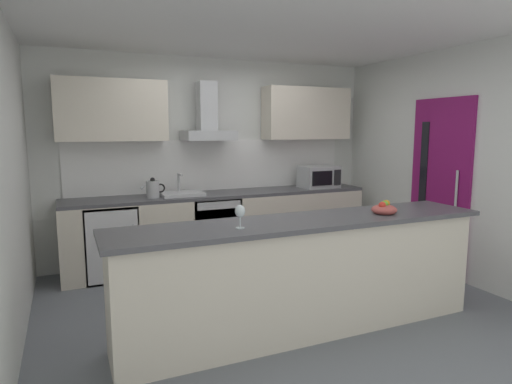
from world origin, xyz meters
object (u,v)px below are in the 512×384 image
Objects in this scene: sink at (181,193)px; fruit_bowl at (384,209)px; oven at (212,228)px; kettle at (153,189)px; wine_glass at (240,212)px; microwave at (319,177)px; range_hood at (208,122)px; refrigerator at (110,241)px.

sink is 2.27× the size of fruit_bowl.
kettle is at bearing -177.35° from oven.
fruit_bowl reaches higher than oven.
oven is at bearing 77.48° from wine_glass.
microwave is at bearing 72.96° from fruit_bowl.
wine_glass is (-2.02, -2.15, 0.04)m from microwave.
oven is 3.64× the size of fruit_bowl.
wine_glass is at bearing -102.52° from oven.
microwave is 1.71m from range_hood.
wine_glass is (-0.48, -2.18, 0.63)m from oven.
wine_glass is (0.74, -2.18, 0.66)m from refrigerator.
microwave reaches higher than kettle.
oven is 0.60m from sink.
kettle is 0.40× the size of range_hood.
range_hood is 4.05× the size of wine_glass.
oven is 1.60× the size of microwave.
kettle reaches higher than refrigerator.
fruit_bowl is (0.88, -2.29, -0.78)m from range_hood.
oven is 0.94× the size of refrigerator.
range_hood reaches higher than wine_glass.
refrigerator is 3.86× the size of fruit_bowl.
sink is (0.85, 0.01, 0.50)m from refrigerator.
refrigerator is 0.76m from kettle.
range_hood is (0.73, 0.16, 0.78)m from kettle.
microwave is (1.53, -0.03, 0.59)m from oven.
wine_glass is at bearing -179.02° from fruit_bowl.
microwave is at bearing -1.16° from sink.
wine_glass reaches higher than oven.
range_hood is 2.57m from fruit_bowl.
microwave is at bearing -5.86° from range_hood.
microwave is 2.27× the size of fruit_bowl.
microwave is at bearing 46.85° from wine_glass.
oven is 1.33m from range_hood.
wine_glass reaches higher than refrigerator.
range_hood is (-0.00, 0.13, 1.33)m from oven.
range_hood is (-1.53, 0.16, 0.74)m from microwave.
refrigerator is at bearing 179.48° from microwave.
oven is 4.50× the size of wine_glass.
kettle is 2.16m from wine_glass.
wine_glass is at bearing -71.17° from refrigerator.
kettle is at bearing 127.18° from fruit_bowl.
refrigerator is at bearing -179.07° from sink.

